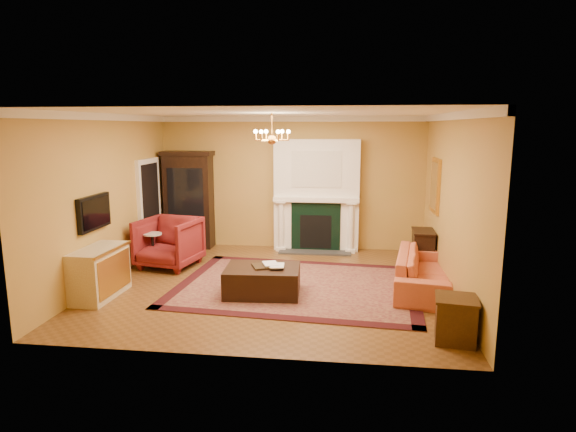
% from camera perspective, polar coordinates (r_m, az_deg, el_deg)
% --- Properties ---
extents(floor, '(6.00, 5.50, 0.02)m').
position_cam_1_polar(floor, '(8.67, -1.81, -8.18)').
color(floor, brown).
rests_on(floor, ground).
extents(ceiling, '(6.00, 5.50, 0.02)m').
position_cam_1_polar(ceiling, '(8.21, -1.94, 12.20)').
color(ceiling, white).
rests_on(ceiling, wall_back).
extents(wall_back, '(6.00, 0.02, 3.00)m').
position_cam_1_polar(wall_back, '(11.02, 0.35, 3.93)').
color(wall_back, '#BA8942').
rests_on(wall_back, floor).
extents(wall_front, '(6.00, 0.02, 3.00)m').
position_cam_1_polar(wall_front, '(5.65, -6.20, -2.56)').
color(wall_front, '#BA8942').
rests_on(wall_front, floor).
extents(wall_left, '(0.02, 5.50, 3.00)m').
position_cam_1_polar(wall_left, '(9.26, -20.61, 1.97)').
color(wall_left, '#BA8942').
rests_on(wall_left, floor).
extents(wall_right, '(0.02, 5.50, 3.00)m').
position_cam_1_polar(wall_right, '(8.39, 18.89, 1.25)').
color(wall_right, '#BA8942').
rests_on(wall_right, floor).
extents(fireplace, '(1.90, 0.70, 2.50)m').
position_cam_1_polar(fireplace, '(10.82, 3.39, 2.15)').
color(fireplace, white).
rests_on(fireplace, wall_back).
extents(crown_molding, '(6.00, 5.50, 0.12)m').
position_cam_1_polar(crown_molding, '(9.16, -0.98, 11.60)').
color(crown_molding, white).
rests_on(crown_molding, ceiling).
extents(doorway, '(0.08, 1.05, 2.10)m').
position_cam_1_polar(doorway, '(10.82, -16.06, 0.96)').
color(doorway, white).
rests_on(doorway, wall_left).
extents(tv_panel, '(0.09, 0.95, 0.58)m').
position_cam_1_polar(tv_panel, '(8.73, -21.98, 0.40)').
color(tv_panel, black).
rests_on(tv_panel, wall_left).
extents(gilt_mirror, '(0.06, 0.76, 1.05)m').
position_cam_1_polar(gilt_mirror, '(9.73, 17.04, 3.46)').
color(gilt_mirror, gold).
rests_on(gilt_mirror, wall_right).
extents(chandelier, '(0.63, 0.55, 0.53)m').
position_cam_1_polar(chandelier, '(8.21, -1.92, 9.39)').
color(chandelier, '#CE8A38').
rests_on(chandelier, ceiling).
extents(oriental_rug, '(4.40, 3.44, 0.02)m').
position_cam_1_polar(oriental_rug, '(8.58, 1.11, -8.25)').
color(oriental_rug, '#430E1B').
rests_on(oriental_rug, floor).
extents(china_cabinet, '(1.07, 0.50, 2.13)m').
position_cam_1_polar(china_cabinet, '(11.33, -11.63, 1.66)').
color(china_cabinet, black).
rests_on(china_cabinet, floor).
extents(wingback_armchair, '(1.23, 1.18, 1.09)m').
position_cam_1_polar(wingback_armchair, '(9.88, -13.95, -2.79)').
color(wingback_armchair, maroon).
rests_on(wingback_armchair, floor).
extents(pedestal_table, '(0.38, 0.38, 0.67)m').
position_cam_1_polar(pedestal_table, '(10.04, -15.72, -3.56)').
color(pedestal_table, black).
rests_on(pedestal_table, floor).
extents(commode, '(0.56, 1.13, 0.83)m').
position_cam_1_polar(commode, '(8.52, -21.46, -6.27)').
color(commode, beige).
rests_on(commode, floor).
extents(coral_sofa, '(0.99, 2.29, 0.87)m').
position_cam_1_polar(coral_sofa, '(8.62, 15.79, -5.60)').
color(coral_sofa, '#C25A3D').
rests_on(coral_sofa, floor).
extents(end_table, '(0.56, 0.56, 0.57)m').
position_cam_1_polar(end_table, '(6.77, 19.24, -11.62)').
color(end_table, '#3C2510').
rests_on(end_table, floor).
extents(console_table, '(0.42, 0.69, 0.75)m').
position_cam_1_polar(console_table, '(9.83, 15.66, -3.96)').
color(console_table, black).
rests_on(console_table, floor).
extents(leather_ottoman, '(1.27, 0.96, 0.46)m').
position_cam_1_polar(leather_ottoman, '(8.11, -3.04, -7.64)').
color(leather_ottoman, black).
rests_on(leather_ottoman, oriental_rug).
extents(ottoman_tray, '(0.56, 0.50, 0.03)m').
position_cam_1_polar(ottoman_tray, '(8.07, -2.53, -5.92)').
color(ottoman_tray, black).
rests_on(ottoman_tray, leather_ottoman).
extents(book_a, '(0.23, 0.11, 0.31)m').
position_cam_1_polar(book_a, '(8.01, -2.92, -4.79)').
color(book_a, gray).
rests_on(book_a, ottoman_tray).
extents(book_b, '(0.23, 0.05, 0.32)m').
position_cam_1_polar(book_b, '(7.94, -2.15, -4.89)').
color(book_b, gray).
rests_on(book_b, ottoman_tray).
extents(topiary_left, '(0.17, 0.17, 0.46)m').
position_cam_1_polar(topiary_left, '(10.82, -0.78, 3.70)').
color(topiary_left, gray).
rests_on(topiary_left, fireplace).
extents(topiary_right, '(0.17, 0.17, 0.46)m').
position_cam_1_polar(topiary_right, '(10.72, 6.60, 3.59)').
color(topiary_right, gray).
rests_on(topiary_right, fireplace).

